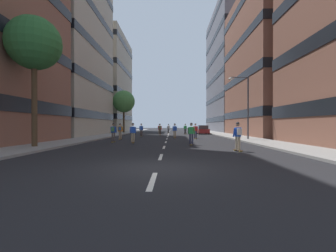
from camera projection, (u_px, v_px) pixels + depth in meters
ground_plane at (168, 135)px, 36.90m from camera, size 169.22×169.22×0.00m
sidewalk_left at (118, 134)px, 40.57m from camera, size 3.28×77.56×0.14m
sidewalk_right at (220, 134)px, 40.28m from camera, size 3.28×77.56×0.14m
lane_markings at (168, 134)px, 39.20m from camera, size 0.16×67.20×0.01m
building_left_mid at (52, 34)px, 35.10m from camera, size 14.18×17.48×30.14m
building_left_far at (96, 84)px, 55.81m from camera, size 14.18×18.07×22.41m
building_right_mid at (286, 64)px, 34.56m from camera, size 14.18×18.86×20.93m
building_right_far at (243, 71)px, 55.23m from camera, size 14.18×23.44×28.47m
parked_car_near at (203, 130)px, 40.81m from camera, size 1.82×4.40×1.52m
street_tree_near at (34, 44)px, 15.90m from camera, size 3.58×3.58×8.81m
street_tree_mid at (124, 102)px, 45.60m from camera, size 4.29×4.29×8.16m
streetlamp_right at (245, 100)px, 24.29m from camera, size 2.13×0.30×6.50m
skater_0 at (185, 128)px, 39.74m from camera, size 0.57×0.92×1.78m
skater_1 at (120, 130)px, 25.64m from camera, size 0.53×0.90×1.78m
skater_2 at (133, 132)px, 20.66m from camera, size 0.57×0.92×1.78m
skater_3 at (191, 133)px, 18.53m from camera, size 0.56×0.92×1.78m
skater_4 at (141, 129)px, 32.51m from camera, size 0.56×0.92×1.78m
skater_5 at (168, 128)px, 44.39m from camera, size 0.55×0.91×1.78m
skater_6 at (195, 130)px, 27.03m from camera, size 0.55×0.92×1.78m
skater_7 at (175, 130)px, 28.46m from camera, size 0.54×0.91×1.78m
skater_8 at (160, 129)px, 36.80m from camera, size 0.55×0.91×1.78m
skater_9 at (113, 131)px, 21.47m from camera, size 0.54×0.91×1.78m
skater_10 at (159, 128)px, 41.82m from camera, size 0.56×0.92×1.78m
skater_11 at (238, 135)px, 14.11m from camera, size 0.57×0.92×1.78m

